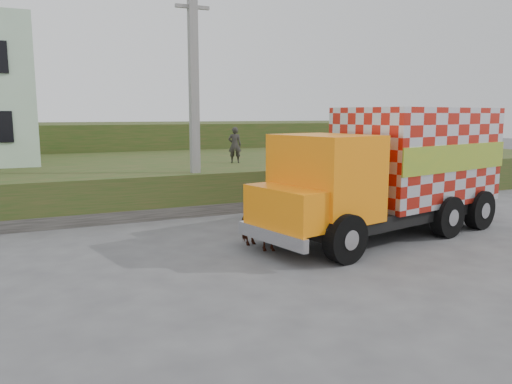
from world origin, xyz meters
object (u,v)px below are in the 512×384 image
utility_pole (194,100)px  cargo_truck (394,170)px  cow (256,224)px  pedestrian (235,145)px

utility_pole → cargo_truck: 7.30m
utility_pole → cargo_truck: bearing=-50.2°
cargo_truck → cow: cargo_truck is taller
utility_pole → pedestrian: 4.28m
cargo_truck → pedestrian: (-1.80, 8.18, 0.33)m
utility_pole → pedestrian: bearing=46.6°
cow → pedestrian: pedestrian is taller
cow → cargo_truck: bearing=-17.6°
utility_pole → pedestrian: utility_pole is taller
cargo_truck → pedestrian: bearing=89.8°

